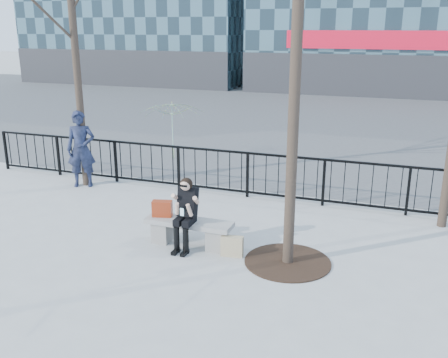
% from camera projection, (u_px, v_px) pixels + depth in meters
% --- Properties ---
extents(ground, '(120.00, 120.00, 0.00)m').
position_uv_depth(ground, '(190.00, 245.00, 9.36)').
color(ground, '#999893').
rests_on(ground, ground).
extents(street_surface, '(60.00, 23.00, 0.01)m').
position_uv_depth(street_surface, '(321.00, 116.00, 22.84)').
color(street_surface, '#474747').
rests_on(street_surface, ground).
extents(railing, '(14.00, 0.06, 1.10)m').
position_uv_depth(railing, '(240.00, 174.00, 11.89)').
color(railing, black).
rests_on(railing, ground).
extents(tree_grate, '(1.50, 1.50, 0.02)m').
position_uv_depth(tree_grate, '(288.00, 262.00, 8.65)').
color(tree_grate, black).
rests_on(tree_grate, ground).
extents(bench_main, '(1.65, 0.46, 0.49)m').
position_uv_depth(bench_main, '(189.00, 230.00, 9.27)').
color(bench_main, slate).
rests_on(bench_main, ground).
extents(seated_woman, '(0.50, 0.64, 1.34)m').
position_uv_depth(seated_woman, '(185.00, 214.00, 9.02)').
color(seated_woman, black).
rests_on(seated_woman, ground).
extents(handbag, '(0.40, 0.26, 0.30)m').
position_uv_depth(handbag, '(162.00, 209.00, 9.37)').
color(handbag, '#962D12').
rests_on(handbag, bench_main).
extents(shopping_bag, '(0.41, 0.19, 0.37)m').
position_uv_depth(shopping_bag, '(232.00, 246.00, 8.85)').
color(shopping_bag, '#C2B889').
rests_on(shopping_bag, ground).
extents(standing_man, '(0.84, 0.72, 1.94)m').
position_uv_depth(standing_man, '(81.00, 149.00, 12.53)').
color(standing_man, black).
rests_on(standing_man, ground).
extents(vendor_umbrella, '(2.37, 2.40, 1.78)m').
position_uv_depth(vendor_umbrella, '(172.00, 131.00, 15.13)').
color(vendor_umbrella, yellow).
rests_on(vendor_umbrella, ground).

